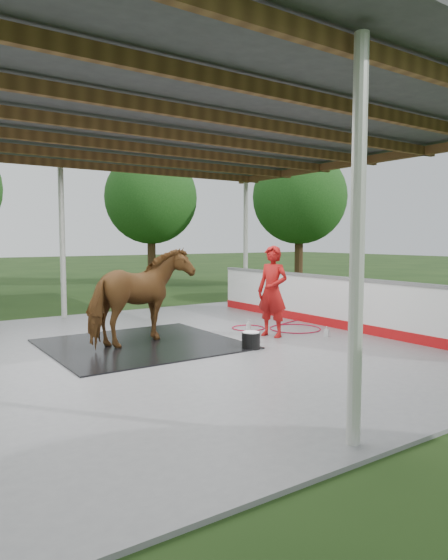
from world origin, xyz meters
TOP-DOWN VIEW (x-y plane):
  - ground at (0.00, 0.00)m, footprint 100.00×100.00m
  - concrete_slab at (0.00, 0.00)m, footprint 12.00×10.00m
  - pavilion_structure at (0.00, -0.00)m, footprint 12.60×10.60m
  - dasher_board at (4.60, 0.00)m, footprint 0.16×8.00m
  - tree_belt at (0.30, 0.90)m, footprint 28.00×28.00m
  - rubber_mat at (0.23, 0.61)m, footprint 3.37×3.16m
  - horse at (0.23, 0.61)m, footprint 2.32×1.62m
  - handler at (2.77, -0.14)m, footprint 0.62×0.77m
  - wash_bucket at (1.72, -0.81)m, footprint 0.33×0.33m
  - soap_bottle_a at (2.55, 0.36)m, footprint 0.13×0.13m
  - soap_bottle_b at (3.68, -0.77)m, footprint 0.13×0.13m
  - hose_coil at (3.49, 0.40)m, footprint 2.09×1.57m

SIDE VIEW (x-z plane):
  - ground at x=0.00m, z-range 0.00..0.00m
  - concrete_slab at x=0.00m, z-range 0.00..0.05m
  - hose_coil at x=3.49m, z-range 0.05..0.07m
  - rubber_mat at x=0.23m, z-range 0.05..0.08m
  - soap_bottle_b at x=3.68m, z-range 0.05..0.26m
  - soap_bottle_a at x=2.55m, z-range 0.05..0.36m
  - wash_bucket at x=1.72m, z-range 0.05..0.36m
  - dasher_board at x=4.60m, z-range 0.02..1.17m
  - horse at x=0.23m, z-range 0.08..1.86m
  - handler at x=2.77m, z-range 0.05..1.89m
  - tree_belt at x=0.30m, z-range 0.89..6.69m
  - pavilion_structure at x=0.00m, z-range 1.94..5.99m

